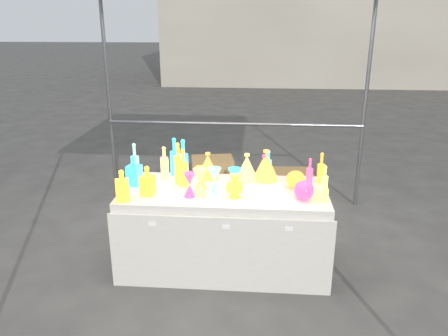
# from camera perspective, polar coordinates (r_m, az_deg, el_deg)

# --- Properties ---
(ground) EXTENTS (80.00, 80.00, 0.00)m
(ground) POSITION_cam_1_polar(r_m,az_deg,el_deg) (4.18, 0.00, -12.41)
(ground) COLOR #5B5954
(ground) RESTS_ON ground
(display_table) EXTENTS (1.84, 0.83, 0.75)m
(display_table) POSITION_cam_1_polar(r_m,az_deg,el_deg) (3.99, -0.01, -7.89)
(display_table) COLOR silver
(display_table) RESTS_ON ground
(cardboard_box_closed) EXTENTS (0.62, 0.49, 0.40)m
(cardboard_box_closed) POSITION_cam_1_polar(r_m,az_deg,el_deg) (5.91, -1.51, -0.60)
(cardboard_box_closed) COLOR #AC844E
(cardboard_box_closed) RESTS_ON ground
(cardboard_box_flat) EXTENTS (0.66, 0.49, 0.05)m
(cardboard_box_flat) POSITION_cam_1_polar(r_m,az_deg,el_deg) (6.49, 8.73, -0.65)
(cardboard_box_flat) COLOR #AC844E
(cardboard_box_flat) RESTS_ON ground
(bottle_0) EXTENTS (0.10, 0.10, 0.33)m
(bottle_0) POSITION_cam_1_polar(r_m,az_deg,el_deg) (4.16, -6.03, 1.16)
(bottle_0) COLOR red
(bottle_0) RESTS_ON display_table
(bottle_1) EXTENTS (0.10, 0.10, 0.37)m
(bottle_1) POSITION_cam_1_polar(r_m,az_deg,el_deg) (4.18, -6.48, 1.52)
(bottle_1) COLOR #198919
(bottle_1) RESTS_ON display_table
(bottle_2) EXTENTS (0.08, 0.08, 0.34)m
(bottle_2) POSITION_cam_1_polar(r_m,az_deg,el_deg) (3.96, -5.92, 0.35)
(bottle_2) COLOR gold
(bottle_2) RESTS_ON display_table
(bottle_3) EXTENTS (0.07, 0.07, 0.28)m
(bottle_3) POSITION_cam_1_polar(r_m,az_deg,el_deg) (4.21, -7.84, 0.98)
(bottle_3) COLOR #1E41B2
(bottle_3) RESTS_ON display_table
(bottle_4) EXTENTS (0.08, 0.08, 0.31)m
(bottle_4) POSITION_cam_1_polar(r_m,az_deg,el_deg) (4.10, -7.78, 0.69)
(bottle_4) COLOR #146E7E
(bottle_4) RESTS_ON display_table
(bottle_5) EXTENTS (0.09, 0.09, 0.35)m
(bottle_5) POSITION_cam_1_polar(r_m,az_deg,el_deg) (4.12, -11.56, 0.85)
(bottle_5) COLOR #A72161
(bottle_5) RESTS_ON display_table
(bottle_6) EXTENTS (0.09, 0.09, 0.34)m
(bottle_6) POSITION_cam_1_polar(r_m,az_deg,el_deg) (3.89, -5.35, 0.05)
(bottle_6) COLOR red
(bottle_6) RESTS_ON display_table
(bottle_7) EXTENTS (0.10, 0.10, 0.39)m
(bottle_7) POSITION_cam_1_polar(r_m,az_deg,el_deg) (4.04, -5.33, 1.11)
(bottle_7) COLOR #198919
(bottle_7) RESTS_ON display_table
(decanter_0) EXTENTS (0.14, 0.14, 0.27)m
(decanter_0) POSITION_cam_1_polar(r_m,az_deg,el_deg) (3.66, -13.17, -2.22)
(decanter_0) COLOR red
(decanter_0) RESTS_ON display_table
(decanter_1) EXTENTS (0.12, 0.12, 0.26)m
(decanter_1) POSITION_cam_1_polar(r_m,az_deg,el_deg) (3.74, -9.98, -1.62)
(decanter_1) COLOR gold
(decanter_1) RESTS_ON display_table
(decanter_2) EXTENTS (0.14, 0.14, 0.27)m
(decanter_2) POSITION_cam_1_polar(r_m,az_deg,el_deg) (3.99, -11.66, -0.34)
(decanter_2) COLOR #198919
(decanter_2) RESTS_ON display_table
(hourglass_0) EXTENTS (0.11, 0.11, 0.20)m
(hourglass_0) POSITION_cam_1_polar(r_m,az_deg,el_deg) (3.65, 1.44, -2.38)
(hourglass_0) COLOR gold
(hourglass_0) RESTS_ON display_table
(hourglass_1) EXTENTS (0.14, 0.14, 0.21)m
(hourglass_1) POSITION_cam_1_polar(r_m,az_deg,el_deg) (3.67, -4.50, -2.19)
(hourglass_1) COLOR #1E41B2
(hourglass_1) RESTS_ON display_table
(hourglass_2) EXTENTS (0.16, 0.16, 0.24)m
(hourglass_2) POSITION_cam_1_polar(r_m,az_deg,el_deg) (3.68, -3.11, -1.87)
(hourglass_2) COLOR #146E7E
(hourglass_2) RESTS_ON display_table
(hourglass_3) EXTENTS (0.15, 0.15, 0.23)m
(hourglass_3) POSITION_cam_1_polar(r_m,az_deg,el_deg) (3.72, -1.23, -1.68)
(hourglass_3) COLOR #A72161
(hourglass_3) RESTS_ON display_table
(hourglass_4) EXTENTS (0.13, 0.13, 0.20)m
(hourglass_4) POSITION_cam_1_polar(r_m,az_deg,el_deg) (3.84, -3.02, -1.27)
(hourglass_4) COLOR red
(hourglass_4) RESTS_ON display_table
(hourglass_5) EXTENTS (0.15, 0.15, 0.23)m
(hourglass_5) POSITION_cam_1_polar(r_m,az_deg,el_deg) (3.71, 1.41, -1.76)
(hourglass_5) COLOR #198919
(hourglass_5) RESTS_ON display_table
(globe_0) EXTENTS (0.17, 0.17, 0.12)m
(globe_0) POSITION_cam_1_polar(r_m,az_deg,el_deg) (3.70, 1.40, -2.70)
(globe_0) COLOR red
(globe_0) RESTS_ON display_table
(globe_1) EXTENTS (0.17, 0.17, 0.12)m
(globe_1) POSITION_cam_1_polar(r_m,az_deg,el_deg) (3.70, 12.33, -3.13)
(globe_1) COLOR #146E7E
(globe_1) RESTS_ON display_table
(globe_2) EXTENTS (0.21, 0.21, 0.13)m
(globe_2) POSITION_cam_1_polar(r_m,az_deg,el_deg) (3.93, 9.33, -1.57)
(globe_2) COLOR gold
(globe_2) RESTS_ON display_table
(globe_3) EXTENTS (0.20, 0.20, 0.14)m
(globe_3) POSITION_cam_1_polar(r_m,az_deg,el_deg) (3.68, 10.45, -3.00)
(globe_3) COLOR #1E41B2
(globe_3) RESTS_ON display_table
(lampshade_0) EXTENTS (0.25, 0.25, 0.25)m
(lampshade_0) POSITION_cam_1_polar(r_m,az_deg,el_deg) (4.08, -2.12, 0.34)
(lampshade_0) COLOR yellow
(lampshade_0) RESTS_ON display_table
(lampshade_1) EXTENTS (0.26, 0.26, 0.29)m
(lampshade_1) POSITION_cam_1_polar(r_m,az_deg,el_deg) (4.05, 5.49, 0.39)
(lampshade_1) COLOR yellow
(lampshade_1) RESTS_ON display_table
(lampshade_2) EXTENTS (0.26, 0.26, 0.24)m
(lampshade_2) POSITION_cam_1_polar(r_m,az_deg,el_deg) (4.06, 5.28, 0.09)
(lampshade_2) COLOR #1E41B2
(lampshade_2) RESTS_ON display_table
(lampshade_3) EXTENTS (0.25, 0.25, 0.25)m
(lampshade_3) POSITION_cam_1_polar(r_m,az_deg,el_deg) (4.04, 3.00, 0.14)
(lampshade_3) COLOR #146E7E
(lampshade_3) RESTS_ON display_table
(bottle_8) EXTENTS (0.07, 0.07, 0.26)m
(bottle_8) POSITION_cam_1_polar(r_m,az_deg,el_deg) (4.13, 5.84, 0.56)
(bottle_8) COLOR #198919
(bottle_8) RESTS_ON display_table
(bottle_9) EXTENTS (0.07, 0.07, 0.31)m
(bottle_9) POSITION_cam_1_polar(r_m,az_deg,el_deg) (4.00, 12.57, -0.11)
(bottle_9) COLOR gold
(bottle_9) RESTS_ON display_table
(bottle_10) EXTENTS (0.08, 0.08, 0.27)m
(bottle_10) POSITION_cam_1_polar(r_m,az_deg,el_deg) (3.94, 11.11, -0.59)
(bottle_10) COLOR #1E41B2
(bottle_10) RESTS_ON display_table
(bottle_11) EXTENTS (0.07, 0.07, 0.26)m
(bottle_11) POSITION_cam_1_polar(r_m,az_deg,el_deg) (3.79, 13.00, -1.57)
(bottle_11) COLOR #146E7E
(bottle_11) RESTS_ON display_table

